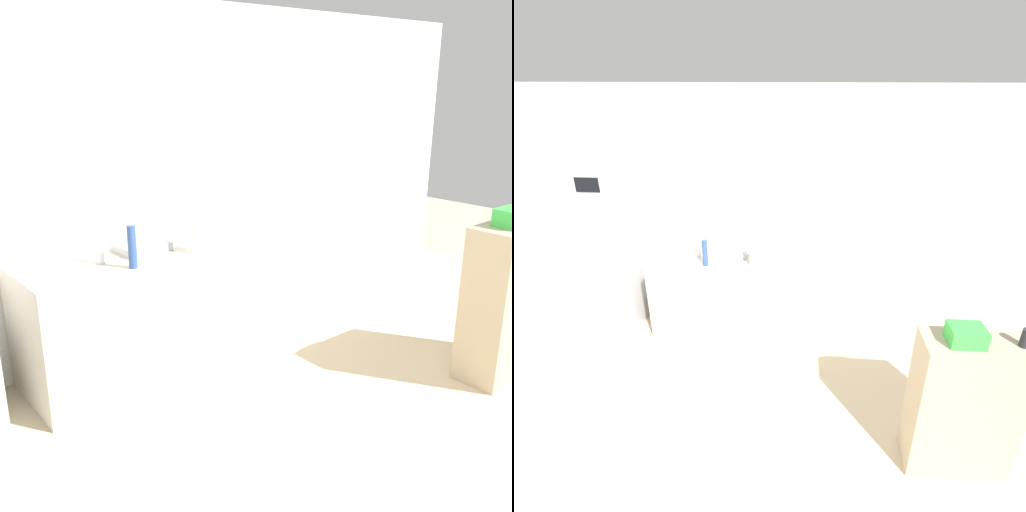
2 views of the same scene
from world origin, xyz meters
The scene contains 7 objects.
wall_back centered at (0.00, 2.95, 1.30)m, with size 8.00×0.06×2.60m, color white.
counter centered at (0.03, 2.53, 0.45)m, with size 1.74×0.71×0.89m, color beige.
sink_basin centered at (0.03, 2.55, 0.92)m, with size 0.34×0.27×0.06m, color #9EA3A8.
bottle_tall centered at (-0.20, 2.25, 1.03)m, with size 0.06×0.06×0.28m, color #2D4C8C.
bottle_short centered at (-0.32, 2.48, 0.99)m, with size 0.06×0.06×0.19m, color silver.
shelf_cabinet centered at (1.93, 0.86, 0.55)m, with size 0.71×0.33×1.10m, color tan.
paper_towel_roll centered at (0.31, 2.28, 1.02)m, with size 0.13×0.13×0.25m, color white.
Camera 1 is at (-1.80, -0.86, 2.05)m, focal length 40.00 mm.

